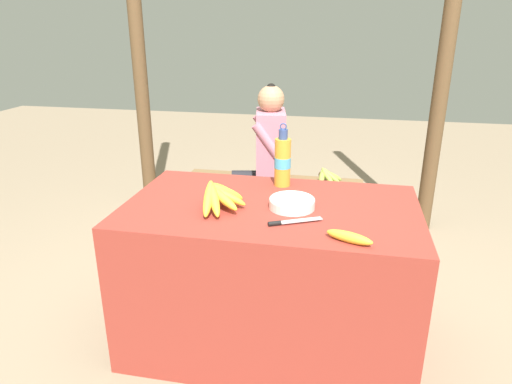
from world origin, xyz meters
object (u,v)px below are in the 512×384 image
object	(u,v)px
seated_vendor	(264,153)
banana_bunch_green	(327,176)
serving_bowl	(292,202)
support_post_near	(137,43)
wooden_bench	(272,191)
support_post_far	(447,45)
banana_bunch_ripe	(219,194)
loose_banana_front	(349,237)
water_bottle	(283,161)
knife	(288,222)

from	to	relation	value
seated_vendor	banana_bunch_green	distance (m)	0.48
serving_bowl	support_post_near	size ratio (longest dim) A/B	0.08
serving_bowl	banana_bunch_green	xyz separation A→B (m)	(0.11, 1.21, -0.26)
wooden_bench	support_post_far	distance (m)	1.59
banana_bunch_ripe	loose_banana_front	world-z (taller)	banana_bunch_ripe
banana_bunch_ripe	serving_bowl	world-z (taller)	banana_bunch_ripe
serving_bowl	support_post_near	world-z (taller)	support_post_near
banana_bunch_ripe	wooden_bench	world-z (taller)	banana_bunch_ripe
seated_vendor	water_bottle	bearing A→B (deg)	95.87
banana_bunch_ripe	banana_bunch_green	bearing A→B (deg)	71.22
banana_bunch_ripe	support_post_near	bearing A→B (deg)	123.96
knife	support_post_far	world-z (taller)	support_post_far
wooden_bench	support_post_near	bearing A→B (deg)	161.81
loose_banana_front	banana_bunch_green	world-z (taller)	loose_banana_front
water_bottle	loose_banana_front	bearing A→B (deg)	-59.93
banana_bunch_green	serving_bowl	bearing A→B (deg)	-95.09
banana_bunch_green	support_post_near	world-z (taller)	support_post_near
serving_bowl	support_post_near	distance (m)	2.23
loose_banana_front	banana_bunch_green	xyz separation A→B (m)	(-0.15, 1.51, -0.25)
loose_banana_front	knife	xyz separation A→B (m)	(-0.26, 0.12, -0.01)
knife	banana_bunch_green	distance (m)	1.42
banana_bunch_ripe	seated_vendor	world-z (taller)	seated_vendor
water_bottle	loose_banana_front	size ratio (longest dim) A/B	1.72
support_post_near	water_bottle	bearing A→B (deg)	-43.54
banana_bunch_ripe	support_post_far	world-z (taller)	support_post_far
loose_banana_front	banana_bunch_green	bearing A→B (deg)	95.78
knife	support_post_far	bearing A→B (deg)	37.35
loose_banana_front	support_post_near	size ratio (longest dim) A/B	0.07
serving_bowl	wooden_bench	distance (m)	1.30
banana_bunch_ripe	knife	bearing A→B (deg)	-18.74
water_bottle	support_post_near	world-z (taller)	support_post_near
wooden_bench	banana_bunch_green	bearing A→B (deg)	0.30
wooden_bench	banana_bunch_ripe	bearing A→B (deg)	-91.75
wooden_bench	support_post_far	size ratio (longest dim) A/B	0.47
wooden_bench	serving_bowl	bearing A→B (deg)	-76.57
loose_banana_front	wooden_bench	distance (m)	1.66
seated_vendor	support_post_far	size ratio (longest dim) A/B	0.41
loose_banana_front	wooden_bench	world-z (taller)	loose_banana_front
loose_banana_front	banana_bunch_green	size ratio (longest dim) A/B	0.64
serving_bowl	wooden_bench	xyz separation A→B (m)	(-0.29, 1.21, -0.40)
wooden_bench	support_post_near	world-z (taller)	support_post_near
wooden_bench	support_post_near	size ratio (longest dim) A/B	0.47
banana_bunch_ripe	seated_vendor	bearing A→B (deg)	90.85
serving_bowl	banana_bunch_ripe	bearing A→B (deg)	-167.91
banana_bunch_green	support_post_far	size ratio (longest dim) A/B	0.11
seated_vendor	support_post_far	world-z (taller)	support_post_far
serving_bowl	loose_banana_front	xyz separation A→B (m)	(0.26, -0.30, -0.00)
knife	banana_bunch_green	world-z (taller)	knife
serving_bowl	loose_banana_front	bearing A→B (deg)	-49.41
support_post_near	loose_banana_front	bearing A→B (deg)	-47.98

